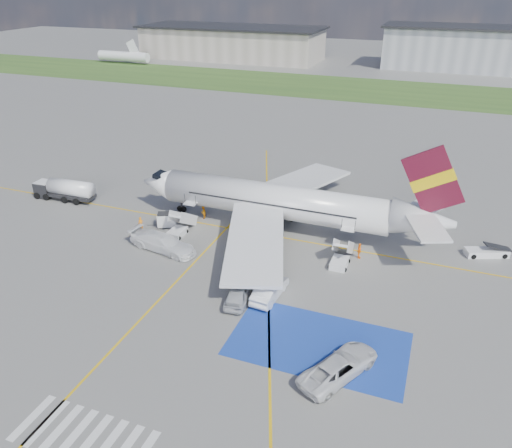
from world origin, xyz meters
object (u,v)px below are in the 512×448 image
object	(u,v)px
belt_loader	(487,252)
van_white_b	(162,240)
gpu_cart	(167,221)
car_silver_a	(239,293)
fuel_tanker	(65,191)
airliner	(287,203)
van_white_a	(340,364)
car_silver_b	(270,289)

from	to	relation	value
belt_loader	van_white_b	xyz separation A→B (m)	(-32.28, -11.01, 0.83)
gpu_cart	car_silver_a	xyz separation A→B (m)	(13.47, -10.64, 0.03)
fuel_tanker	van_white_b	distance (m)	19.95
airliner	belt_loader	world-z (taller)	airliner
van_white_b	van_white_a	bearing A→B (deg)	-108.01
airliner	gpu_cart	distance (m)	14.05
airliner	belt_loader	size ratio (longest dim) A/B	7.62
car_silver_a	airliner	bearing A→B (deg)	-97.17
van_white_b	car_silver_a	bearing A→B (deg)	-106.79
gpu_cart	belt_loader	size ratio (longest dim) A/B	0.51
airliner	car_silver_b	xyz separation A→B (m)	(2.73, -13.34, -2.54)
fuel_tanker	van_white_a	bearing A→B (deg)	-27.32
airliner	car_silver_a	size ratio (longest dim) A/B	7.61
belt_loader	airliner	bearing A→B (deg)	162.51
airliner	gpu_cart	xyz separation A→B (m)	(-13.14, -4.22, -2.60)
van_white_a	van_white_b	distance (m)	24.49
airliner	car_silver_b	bearing A→B (deg)	-78.42
van_white_a	van_white_b	bearing A→B (deg)	-0.75
gpu_cart	belt_loader	distance (m)	35.15
van_white_a	van_white_b	xyz separation A→B (m)	(-21.55, 11.63, 0.16)
fuel_tanker	belt_loader	world-z (taller)	fuel_tanker
gpu_cart	van_white_b	bearing A→B (deg)	-89.27
fuel_tanker	car_silver_b	distance (m)	34.10
fuel_tanker	car_silver_a	bearing A→B (deg)	-25.61
fuel_tanker	gpu_cart	bearing A→B (deg)	-9.89
fuel_tanker	car_silver_b	world-z (taller)	fuel_tanker
car_silver_a	van_white_a	distance (m)	11.99
fuel_tanker	belt_loader	xyz separation A→B (m)	(50.92, 3.90, -0.83)
car_silver_a	van_white_a	world-z (taller)	van_white_a
gpu_cart	car_silver_b	xyz separation A→B (m)	(15.88, -9.13, 0.06)
belt_loader	van_white_a	bearing A→B (deg)	-137.78
belt_loader	car_silver_b	size ratio (longest dim) A/B	0.93
fuel_tanker	car_silver_b	size ratio (longest dim) A/B	1.61
van_white_b	airliner	bearing A→B (deg)	-39.37
airliner	fuel_tanker	size ratio (longest dim) A/B	4.44
car_silver_a	car_silver_b	world-z (taller)	car_silver_b
car_silver_b	van_white_b	distance (m)	14.17
airliner	belt_loader	distance (m)	21.77
car_silver_b	van_white_a	distance (m)	10.94
fuel_tanker	gpu_cart	distance (m)	16.44
airliner	van_white_a	xyz separation A→B (m)	(10.75, -20.79, -2.38)
gpu_cart	car_silver_b	distance (m)	18.31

